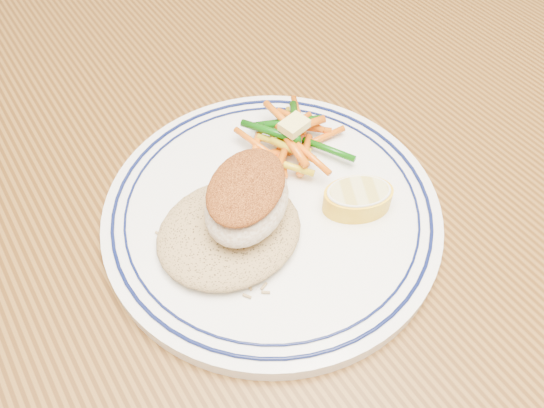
{
  "coord_description": "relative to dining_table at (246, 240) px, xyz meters",
  "views": [
    {
      "loc": [
        -0.16,
        -0.29,
        1.14
      ],
      "look_at": [
        0.0,
        -0.05,
        0.77
      ],
      "focal_mm": 35.0,
      "sensor_mm": 36.0,
      "label": 1
    }
  ],
  "objects": [
    {
      "name": "dining_table",
      "position": [
        0.0,
        0.0,
        0.0
      ],
      "size": [
        1.5,
        0.9,
        0.75
      ],
      "color": "#4D2D0F",
      "rests_on": "ground"
    },
    {
      "name": "plate",
      "position": [
        0.0,
        -0.05,
        0.11
      ],
      "size": [
        0.3,
        0.3,
        0.02
      ],
      "color": "white",
      "rests_on": "dining_table"
    },
    {
      "name": "rice_pilaf",
      "position": [
        -0.05,
        -0.06,
        0.12
      ],
      "size": [
        0.12,
        0.11,
        0.02
      ],
      "primitive_type": "ellipsoid",
      "color": "#9C7E4E",
      "rests_on": "plate"
    },
    {
      "name": "fish_fillet",
      "position": [
        -0.03,
        -0.06,
        0.15
      ],
      "size": [
        0.11,
        0.1,
        0.04
      ],
      "color": "beige",
      "rests_on": "rice_pilaf"
    },
    {
      "name": "vegetable_pile",
      "position": [
        0.05,
        0.0,
        0.13
      ],
      "size": [
        0.12,
        0.11,
        0.03
      ],
      "color": "#E35F0B",
      "rests_on": "plate"
    },
    {
      "name": "butter_pat",
      "position": [
        0.06,
        -0.0,
        0.14
      ],
      "size": [
        0.03,
        0.02,
        0.01
      ],
      "primitive_type": "cube",
      "rotation": [
        0.0,
        0.0,
        0.21
      ],
      "color": "#F6E678",
      "rests_on": "vegetable_pile"
    },
    {
      "name": "lemon_wedge",
      "position": [
        0.06,
        -0.09,
        0.12
      ],
      "size": [
        0.07,
        0.07,
        0.02
      ],
      "color": "yellow",
      "rests_on": "plate"
    }
  ]
}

